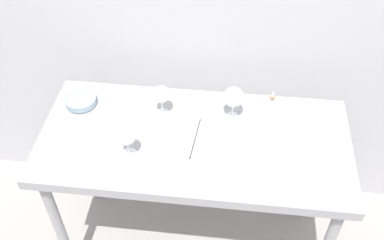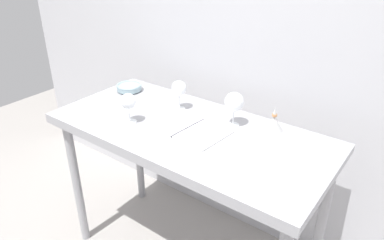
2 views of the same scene
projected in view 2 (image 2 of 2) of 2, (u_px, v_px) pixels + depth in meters
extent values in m
cube|color=#BABABF|center=(244.00, 27.00, 1.94)|extent=(3.80, 0.04, 2.60)
cube|color=#9C9CA1|center=(189.00, 131.00, 1.79)|extent=(1.40, 0.64, 0.04)
cube|color=#9C9CA1|center=(143.00, 162.00, 1.56)|extent=(1.40, 0.01, 0.05)
cylinder|color=#9C9CA1|center=(77.00, 183.00, 2.15)|extent=(0.05, 0.05, 0.86)
cylinder|color=#9C9CA1|center=(138.00, 146.00, 2.52)|extent=(0.05, 0.05, 0.86)
cylinder|color=#9C9CA1|center=(321.00, 225.00, 1.84)|extent=(0.05, 0.05, 0.86)
cylinder|color=white|center=(233.00, 125.00, 1.80)|extent=(0.06, 0.06, 0.00)
cylinder|color=white|center=(233.00, 117.00, 1.78)|extent=(0.01, 0.01, 0.08)
sphere|color=white|center=(234.00, 102.00, 1.74)|extent=(0.09, 0.09, 0.09)
cylinder|color=maroon|center=(234.00, 105.00, 1.75)|extent=(0.07, 0.07, 0.02)
cylinder|color=white|center=(130.00, 122.00, 1.83)|extent=(0.07, 0.07, 0.00)
cylinder|color=white|center=(129.00, 115.00, 1.81)|extent=(0.01, 0.01, 0.08)
sphere|color=white|center=(128.00, 101.00, 1.77)|extent=(0.08, 0.08, 0.08)
cylinder|color=maroon|center=(128.00, 104.00, 1.78)|extent=(0.06, 0.06, 0.02)
cylinder|color=white|center=(179.00, 109.00, 1.96)|extent=(0.07, 0.07, 0.00)
cylinder|color=white|center=(179.00, 101.00, 1.94)|extent=(0.01, 0.01, 0.08)
sphere|color=white|center=(179.00, 88.00, 1.91)|extent=(0.08, 0.08, 0.08)
cylinder|color=maroon|center=(179.00, 91.00, 1.91)|extent=(0.06, 0.06, 0.02)
cube|color=white|center=(175.00, 122.00, 1.82)|extent=(0.21, 0.26, 0.01)
cube|color=white|center=(204.00, 134.00, 1.71)|extent=(0.21, 0.26, 0.01)
cube|color=#3F3F47|center=(189.00, 128.00, 1.77)|extent=(0.03, 0.24, 0.01)
cube|color=white|center=(246.00, 150.00, 1.59)|extent=(0.23, 0.25, 0.00)
cube|color=white|center=(137.00, 105.00, 2.00)|extent=(0.28, 0.32, 0.00)
cylinder|color=#4C4C4C|center=(129.00, 90.00, 2.19)|extent=(0.12, 0.12, 0.01)
cylinder|color=#8CA8B2|center=(129.00, 88.00, 2.18)|extent=(0.15, 0.15, 0.03)
torus|color=#8CA8B2|center=(129.00, 85.00, 2.17)|extent=(0.15, 0.15, 0.01)
cone|color=#B3B3B3|center=(274.00, 123.00, 1.74)|extent=(0.10, 0.10, 0.08)
cylinder|color=#C17F4C|center=(275.00, 115.00, 1.72)|extent=(0.02, 0.02, 0.01)
cone|color=#B3B3B3|center=(275.00, 110.00, 1.70)|extent=(0.02, 0.02, 0.04)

